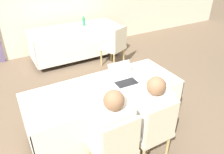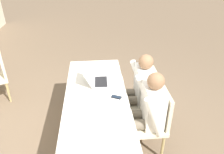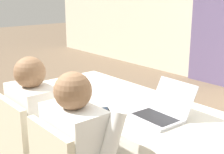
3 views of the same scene
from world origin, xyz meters
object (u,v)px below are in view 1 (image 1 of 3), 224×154
laptop (125,79)px  chair_near_right (153,129)px  person_checkered_shirt (110,128)px  person_white_shirt (148,113)px  cell_phone (108,99)px  chair_far_spare (115,45)px  water_bottle (84,21)px  chair_near_left (115,146)px

laptop → chair_near_right: bearing=-91.3°
person_checkered_shirt → person_white_shirt: bearing=-180.0°
laptop → cell_phone: size_ratio=2.53×
chair_near_right → chair_far_spare: bearing=-110.7°
laptop → person_white_shirt: bearing=-91.9°
person_checkered_shirt → water_bottle: bearing=-108.6°
chair_near_left → person_checkered_shirt: size_ratio=0.77×
water_bottle → person_checkered_shirt: size_ratio=0.22×
chair_near_right → person_checkered_shirt: bearing=-11.8°
person_checkered_shirt → laptop: bearing=-133.1°
chair_near_left → person_checkered_shirt: (0.00, 0.10, 0.16)m
laptop → person_white_shirt: (-0.04, -0.57, -0.13)m
cell_phone → chair_far_spare: bearing=84.6°
chair_near_left → chair_near_right: same height
cell_phone → water_bottle: 2.90m
person_white_shirt → chair_near_right: bearing=90.0°
person_white_shirt → water_bottle: bearing=-100.1°
person_white_shirt → chair_near_left: bearing=11.8°
chair_far_spare → cell_phone: bearing=34.9°
chair_near_left → chair_far_spare: size_ratio=1.00×
laptop → chair_near_right: size_ratio=0.40×
laptop → water_bottle: water_bottle is taller
water_bottle → person_white_shirt: (-0.55, -3.11, -0.20)m
person_checkered_shirt → person_white_shirt: size_ratio=1.00×
water_bottle → chair_near_left: bearing=-108.0°
chair_far_spare → chair_near_left: bearing=36.9°
laptop → person_checkered_shirt: person_checkered_shirt is taller
cell_phone → chair_near_left: chair_near_left is taller
water_bottle → chair_far_spare: bearing=-68.3°
chair_near_right → person_white_shirt: person_white_shirt is taller
water_bottle → person_checkered_shirt: (-1.04, -3.11, -0.20)m
cell_phone → person_white_shirt: bearing=-20.0°
laptop → person_checkered_shirt: bearing=-130.9°
chair_near_left → person_white_shirt: person_white_shirt is taller
laptop → person_white_shirt: size_ratio=0.31×
person_checkered_shirt → cell_phone: bearing=-116.0°
cell_phone → person_checkered_shirt: size_ratio=0.12×
laptop → cell_phone: (-0.36, -0.22, -0.04)m
water_bottle → chair_near_right: bearing=-99.8°
cell_phone → water_bottle: size_ratio=0.56×
chair_near_right → chair_far_spare: same height
laptop → chair_far_spare: (0.85, 1.69, -0.29)m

